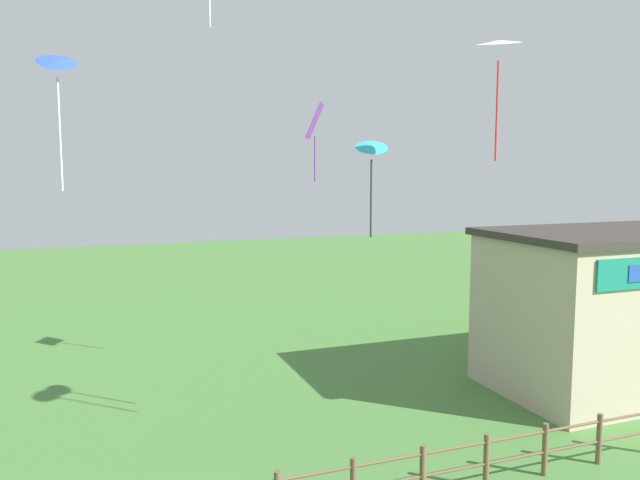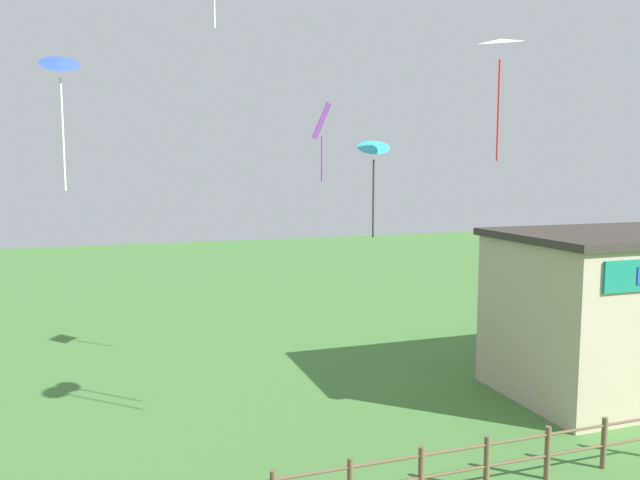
{
  "view_description": "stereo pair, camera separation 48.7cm",
  "coord_description": "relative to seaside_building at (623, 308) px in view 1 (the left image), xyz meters",
  "views": [
    {
      "loc": [
        -5.11,
        -3.76,
        7.37
      ],
      "look_at": [
        0.0,
        9.75,
        5.73
      ],
      "focal_mm": 35.0,
      "sensor_mm": 36.0,
      "label": 1
    },
    {
      "loc": [
        -4.65,
        -3.92,
        7.37
      ],
      "look_at": [
        0.0,
        9.75,
        5.73
      ],
      "focal_mm": 35.0,
      "sensor_mm": 36.0,
      "label": 2
    }
  ],
  "objects": [
    {
      "name": "seaside_building",
      "position": [
        0.0,
        0.0,
        0.0
      ],
      "size": [
        9.17,
        5.31,
        5.37
      ],
      "color": "#B7A88E",
      "rests_on": "ground_plane"
    },
    {
      "name": "kite_white_delta",
      "position": [
        -8.14,
        -3.74,
        7.41
      ],
      "size": [
        1.43,
        1.43,
        2.8
      ],
      "color": "white"
    },
    {
      "name": "kite_purple_streamer",
      "position": [
        -9.54,
        4.39,
        6.13
      ],
      "size": [
        0.91,
        1.06,
        2.64
      ],
      "color": "purple"
    },
    {
      "name": "kite_cyan_delta",
      "position": [
        -10.07,
        -1.21,
        5.12
      ],
      "size": [
        1.04,
        1.0,
        2.55
      ],
      "color": "#2DB2C6"
    },
    {
      "name": "kite_blue_delta",
      "position": [
        -17.43,
        -0.65,
        6.85
      ],
      "size": [
        0.92,
        0.84,
        3.09
      ],
      "color": "blue"
    }
  ]
}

